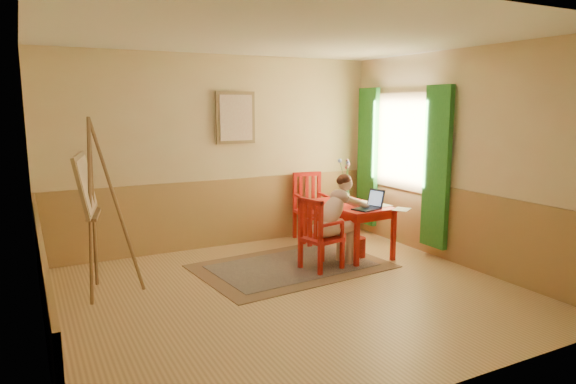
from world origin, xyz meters
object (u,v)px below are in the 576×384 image
table (350,210)px  figure (336,216)px  chair_back (310,207)px  laptop (370,205)px  chair_left (319,234)px  easel (89,191)px

table → figure: bearing=-141.5°
chair_back → table: bearing=-83.7°
laptop → chair_back: bearing=95.4°
chair_left → laptop: bearing=1.5°
table → chair_left: 0.90m
figure → chair_back: bearing=73.8°
chair_back → laptop: chair_back is taller
chair_left → table: bearing=29.3°
chair_left → laptop: 0.85m
chair_left → chair_back: 1.53m
laptop → easel: 3.48m
table → chair_back: (-0.10, 0.94, -0.11)m
chair_back → figure: 1.38m
chair_left → figure: figure is taller
figure → laptop: 0.52m
table → chair_back: bearing=96.3°
laptop → figure: bearing=177.0°
chair_left → laptop: size_ratio=2.05×
easel → chair_left: bearing=-9.5°
table → laptop: bearing=-86.8°
chair_left → chair_back: (0.67, 1.37, 0.05)m
figure → laptop: (0.51, -0.03, 0.11)m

